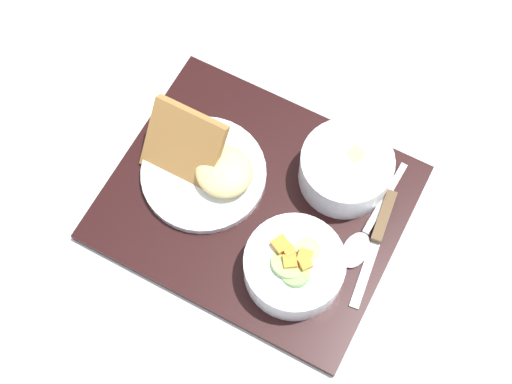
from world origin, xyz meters
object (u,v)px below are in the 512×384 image
at_px(knife, 380,228).
at_px(spoon, 367,230).
at_px(bowl_salad, 294,266).
at_px(plate_main, 205,167).
at_px(bowl_soup, 346,168).

xyz_separation_m(knife, spoon, (0.01, 0.01, -0.00)).
relative_size(bowl_salad, knife, 0.76).
relative_size(plate_main, spoon, 1.04).
xyz_separation_m(bowl_salad, knife, (-0.06, -0.12, -0.02)).
xyz_separation_m(plate_main, spoon, (-0.22, -0.06, -0.02)).
height_order(plate_main, knife, plate_main).
height_order(knife, spoon, knife).
height_order(bowl_salad, plate_main, plate_main).
bearing_deg(bowl_salad, bowl_soup, -82.05).
bearing_deg(knife, spoon, -59.58).
height_order(bowl_soup, plate_main, plate_main).
xyz_separation_m(bowl_salad, bowl_soup, (0.02, -0.15, 0.00)).
height_order(bowl_salad, bowl_soup, bowl_salad).
bearing_deg(spoon, plate_main, -80.58).
relative_size(knife, spoon, 0.99).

